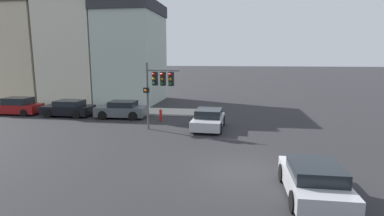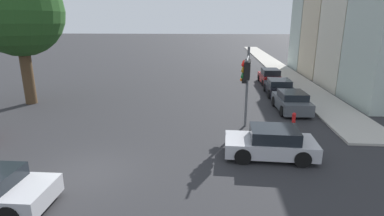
# 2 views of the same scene
# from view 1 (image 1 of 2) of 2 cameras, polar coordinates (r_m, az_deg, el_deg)

# --- Properties ---
(ground_plane) EXTENTS (300.00, 300.00, 0.00)m
(ground_plane) POSITION_cam_1_polar(r_m,az_deg,el_deg) (13.44, 9.68, -11.79)
(ground_plane) COLOR #28282B
(rowhouse_backdrop) EXTENTS (8.22, 23.57, 12.59)m
(rowhouse_backdrop) POSITION_cam_1_polar(r_m,az_deg,el_deg) (36.88, -24.23, 10.09)
(rowhouse_backdrop) COLOR #ADBCB2
(rowhouse_backdrop) RESTS_ON ground_plane
(traffic_signal) EXTENTS (0.60, 2.48, 4.52)m
(traffic_signal) POSITION_cam_1_polar(r_m,az_deg,el_deg) (19.94, -6.37, 4.81)
(traffic_signal) COLOR #515456
(traffic_signal) RESTS_ON ground_plane
(crossing_car_0) EXTENTS (3.91, 2.01, 1.27)m
(crossing_car_0) POSITION_cam_1_polar(r_m,az_deg,el_deg) (11.60, 22.21, -12.67)
(crossing_car_0) COLOR #B7B7BC
(crossing_car_0) RESTS_ON ground_plane
(crossing_car_2) EXTENTS (4.01, 2.15, 1.35)m
(crossing_car_2) POSITION_cam_1_polar(r_m,az_deg,el_deg) (20.63, 3.17, -2.19)
(crossing_car_2) COLOR #B7B7BC
(crossing_car_2) RESTS_ON ground_plane
(parked_car_0) EXTENTS (2.03, 4.05, 1.38)m
(parked_car_0) POSITION_cam_1_polar(r_m,az_deg,el_deg) (24.85, -13.25, -0.33)
(parked_car_0) COLOR #4C5156
(parked_car_0) RESTS_ON ground_plane
(parked_car_1) EXTENTS (2.07, 4.07, 1.33)m
(parked_car_1) POSITION_cam_1_polar(r_m,az_deg,el_deg) (27.01, -22.46, -0.08)
(parked_car_1) COLOR black
(parked_car_1) RESTS_ON ground_plane
(parked_car_2) EXTENTS (1.93, 4.07, 1.46)m
(parked_car_2) POSITION_cam_1_polar(r_m,az_deg,el_deg) (29.85, -30.34, 0.26)
(parked_car_2) COLOR maroon
(parked_car_2) RESTS_ON ground_plane
(fire_hydrant) EXTENTS (0.22, 0.22, 0.92)m
(fire_hydrant) POSITION_cam_1_polar(r_m,az_deg,el_deg) (23.21, -5.99, -1.28)
(fire_hydrant) COLOR red
(fire_hydrant) RESTS_ON ground_plane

